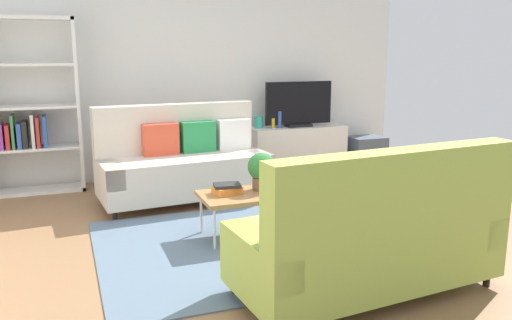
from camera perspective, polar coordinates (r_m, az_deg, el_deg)
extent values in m
plane|color=#936B47|center=(4.90, -0.04, -8.63)|extent=(7.68, 7.68, 0.00)
cube|color=white|center=(7.28, -7.86, 9.72)|extent=(6.40, 0.12, 2.90)
cube|color=slate|center=(4.81, 0.62, -8.94)|extent=(2.90, 2.20, 0.01)
cube|color=beige|center=(6.05, -7.78, -1.56)|extent=(1.97, 1.00, 0.44)
cube|color=beige|center=(6.25, -8.80, 3.53)|extent=(1.91, 0.37, 0.56)
cube|color=beige|center=(6.32, -0.45, 0.17)|extent=(0.27, 0.85, 0.22)
cube|color=beige|center=(5.83, -15.78, -1.30)|extent=(0.27, 0.85, 0.22)
cylinder|color=black|center=(6.12, 1.07, -3.88)|extent=(0.05, 0.05, 0.10)
cylinder|color=black|center=(5.60, -15.16, -5.84)|extent=(0.05, 0.05, 0.10)
cylinder|color=black|center=(6.72, -1.52, -2.45)|extent=(0.05, 0.05, 0.10)
cylinder|color=black|center=(6.25, -16.31, -4.06)|extent=(0.05, 0.05, 0.10)
cube|color=white|center=(6.32, -2.48, 2.84)|extent=(0.41, 0.17, 0.36)
cube|color=#288C4C|center=(6.16, -6.33, 2.54)|extent=(0.41, 0.17, 0.36)
cube|color=#D84C33|center=(6.04, -10.37, 2.21)|extent=(0.41, 0.17, 0.36)
cube|color=#A3BC4C|center=(3.89, 11.76, -9.47)|extent=(1.97, 1.00, 0.44)
cube|color=#A3BC4C|center=(3.50, 15.27, -3.45)|extent=(1.91, 0.37, 0.56)
cube|color=#A3BC4C|center=(3.43, 0.23, -10.22)|extent=(0.27, 0.85, 0.22)
cube|color=#A3BC4C|center=(4.39, 20.74, -5.95)|extent=(0.27, 0.85, 0.22)
cylinder|color=black|center=(3.86, -2.31, -13.76)|extent=(0.05, 0.05, 0.10)
cylinder|color=black|center=(4.76, 17.60, -9.22)|extent=(0.05, 0.05, 0.10)
cylinder|color=black|center=(4.33, 23.84, -11.86)|extent=(0.05, 0.05, 0.10)
cube|color=white|center=(3.29, 4.14, -5.83)|extent=(0.41, 0.17, 0.36)
cube|color=#D84C33|center=(3.52, 10.54, -4.79)|extent=(0.41, 0.17, 0.36)
cube|color=#9E7042|center=(4.88, 0.34, -3.76)|extent=(1.10, 0.56, 0.04)
cylinder|color=silver|center=(5.01, -6.00, -5.92)|extent=(0.02, 0.02, 0.38)
cylinder|color=silver|center=(5.33, 4.50, -4.78)|extent=(0.02, 0.02, 0.38)
cylinder|color=silver|center=(4.59, -4.54, -7.60)|extent=(0.02, 0.02, 0.38)
cylinder|color=silver|center=(4.94, 6.75, -6.21)|extent=(0.02, 0.02, 0.38)
cube|color=silver|center=(7.59, 4.53, 1.29)|extent=(1.40, 0.44, 0.64)
cube|color=black|center=(7.52, 4.64, 3.81)|extent=(0.36, 0.20, 0.04)
cube|color=black|center=(7.48, 4.68, 6.24)|extent=(1.00, 0.05, 0.60)
cube|color=white|center=(6.81, -18.85, 5.67)|extent=(0.04, 0.36, 2.10)
cube|color=white|center=(6.79, -24.05, 13.98)|extent=(1.10, 0.36, 0.04)
cube|color=white|center=(7.00, -22.62, -3.06)|extent=(1.10, 0.36, 0.04)
cube|color=white|center=(6.89, -22.98, 1.21)|extent=(1.02, 0.36, 0.03)
cube|color=white|center=(6.82, -23.32, 5.34)|extent=(1.02, 0.36, 0.03)
cube|color=white|center=(6.79, -23.67, 9.53)|extent=(1.02, 0.36, 0.03)
cube|color=purple|center=(6.89, -26.05, 2.33)|extent=(0.06, 0.29, 0.30)
cube|color=red|center=(6.88, -25.42, 2.34)|extent=(0.05, 0.29, 0.29)
cube|color=#3F8C4C|center=(6.87, -24.96, 2.85)|extent=(0.03, 0.29, 0.40)
cube|color=#3359B2|center=(6.87, -24.38, 2.47)|extent=(0.05, 0.29, 0.30)
cube|color=#262626|center=(6.86, -23.87, 2.59)|extent=(0.06, 0.29, 0.32)
cube|color=silver|center=(6.85, -23.15, 2.97)|extent=(0.04, 0.29, 0.40)
cube|color=red|center=(6.85, -22.67, 2.86)|extent=(0.04, 0.29, 0.37)
cube|color=#3359B2|center=(6.85, -22.02, 2.96)|extent=(0.04, 0.29, 0.38)
cube|color=#4C5666|center=(8.04, 11.95, 0.95)|extent=(0.52, 0.40, 0.44)
cylinder|color=brown|center=(4.95, 0.60, -2.58)|extent=(0.17, 0.17, 0.12)
sphere|color=#2D7233|center=(4.91, 0.61, -0.71)|extent=(0.26, 0.26, 0.26)
cube|color=orange|center=(4.83, -3.17, -3.53)|extent=(0.27, 0.23, 0.03)
cube|color=orange|center=(4.83, -3.17, -3.17)|extent=(0.27, 0.23, 0.04)
cube|color=#262626|center=(4.82, -3.18, -2.78)|extent=(0.26, 0.21, 0.03)
cylinder|color=#33B29E|center=(7.35, 0.30, 4.16)|extent=(0.12, 0.12, 0.17)
cylinder|color=gold|center=(7.33, 1.87, 4.03)|extent=(0.05, 0.05, 0.14)
cylinder|color=#3359B2|center=(7.36, 2.59, 4.43)|extent=(0.05, 0.05, 0.24)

